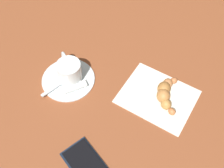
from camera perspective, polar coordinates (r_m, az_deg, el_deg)
ground_plane at (r=0.75m, az=0.91°, el=-1.82°), size 1.80×1.80×0.00m
saucer at (r=0.78m, az=-9.11°, el=1.05°), size 0.15×0.15×0.01m
espresso_cup at (r=0.76m, az=-8.94°, el=2.77°), size 0.09×0.07×0.06m
teaspoon at (r=0.78m, az=-9.06°, el=1.36°), size 0.05×0.14×0.01m
sugar_packet at (r=0.76m, az=-7.74°, el=-0.56°), size 0.05×0.07×0.01m
napkin at (r=0.75m, az=9.47°, el=-2.58°), size 0.20×0.16×0.00m
croissant at (r=0.74m, az=11.05°, el=-1.82°), size 0.08×0.12×0.04m
cell_phone at (r=0.66m, az=-5.12°, el=-16.72°), size 0.15×0.11×0.01m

